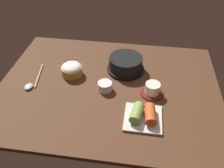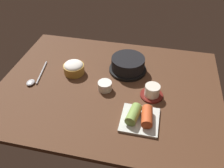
{
  "view_description": "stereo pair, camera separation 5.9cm",
  "coord_description": "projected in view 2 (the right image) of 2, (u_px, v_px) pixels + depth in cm",
  "views": [
    {
      "loc": [
        13.28,
        -80.03,
        72.52
      ],
      "look_at": [
        2.0,
        -2.0,
        5.0
      ],
      "focal_mm": 37.77,
      "sensor_mm": 36.0,
      "label": 1
    },
    {
      "loc": [
        19.1,
        -78.97,
        72.52
      ],
      "look_at": [
        2.0,
        -2.0,
        5.0
      ],
      "focal_mm": 37.77,
      "sensor_mm": 36.0,
      "label": 2
    }
  ],
  "objects": [
    {
      "name": "banchan_cup_center",
      "position": [
        105.0,
        86.0,
        1.04
      ],
      "size": [
        6.26,
        6.26,
        3.98
      ],
      "color": "white",
      "rests_on": "dining_table"
    },
    {
      "name": "tea_cup_with_saucer",
      "position": [
        152.0,
        92.0,
        1.01
      ],
      "size": [
        9.89,
        9.89,
        5.64
      ],
      "color": "maroon",
      "rests_on": "dining_table"
    },
    {
      "name": "rice_bowl",
      "position": [
        74.0,
        68.0,
        1.13
      ],
      "size": [
        9.89,
        9.89,
        6.2
      ],
      "color": "#B78C38",
      "rests_on": "dining_table"
    },
    {
      "name": "spoon",
      "position": [
        35.0,
        79.0,
        1.1
      ],
      "size": [
        5.02,
        19.53,
        1.35
      ],
      "color": "#B7B7BC",
      "rests_on": "dining_table"
    },
    {
      "name": "kimchi_plate",
      "position": [
        140.0,
        117.0,
        0.9
      ],
      "size": [
        14.66,
        14.66,
        5.28
      ],
      "color": "silver",
      "rests_on": "dining_table"
    },
    {
      "name": "stone_pot",
      "position": [
        128.0,
        64.0,
        1.14
      ],
      "size": [
        18.15,
        18.15,
        7.33
      ],
      "color": "black",
      "rests_on": "dining_table"
    },
    {
      "name": "dining_table",
      "position": [
        109.0,
        87.0,
        1.08
      ],
      "size": [
        100.0,
        76.0,
        2.0
      ],
      "primitive_type": "cube",
      "color": "#4C2D1C",
      "rests_on": "ground"
    }
  ]
}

